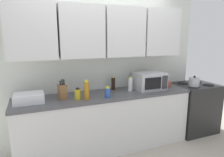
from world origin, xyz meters
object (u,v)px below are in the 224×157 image
(knife_block, at_px, (62,92))
(bottle_amber_vinegar, at_px, (87,90))
(bottle_yellow_mustard, at_px, (78,94))
(bottle_white_jar, at_px, (130,84))
(dish_rack, at_px, (29,98))
(bottle_soy_dark, at_px, (113,83))
(kettle, at_px, (194,82))
(bowl_ceramic_small, at_px, (166,83))
(microwave, at_px, (149,81))
(bottle_blue_cleaner, at_px, (108,92))
(stove_range, at_px, (193,107))

(knife_block, bearing_deg, bottle_amber_vinegar, -27.72)
(bottle_yellow_mustard, relative_size, bottle_white_jar, 0.70)
(dish_rack, relative_size, bottle_soy_dark, 1.76)
(dish_rack, relative_size, knife_block, 1.35)
(kettle, distance_m, dish_rack, 2.66)
(bottle_yellow_mustard, height_order, bottle_white_jar, bottle_white_jar)
(bottle_amber_vinegar, relative_size, bowl_ceramic_small, 1.55)
(microwave, distance_m, bottle_white_jar, 0.35)
(dish_rack, bearing_deg, bottle_white_jar, 0.46)
(kettle, bearing_deg, dish_rack, 176.55)
(bottle_blue_cleaner, bearing_deg, bottle_yellow_mustard, 170.17)
(bottle_soy_dark, bearing_deg, kettle, -14.40)
(dish_rack, relative_size, bottle_amber_vinegar, 1.39)
(bottle_blue_cleaner, bearing_deg, bottle_soy_dark, 56.88)
(dish_rack, height_order, bottle_soy_dark, bottle_soy_dark)
(bottle_amber_vinegar, bearing_deg, microwave, 8.51)
(bottle_soy_dark, bearing_deg, bottle_blue_cleaner, -123.12)
(stove_range, bearing_deg, bowl_ceramic_small, 168.51)
(bowl_ceramic_small, bearing_deg, kettle, -32.98)
(stove_range, relative_size, microwave, 1.90)
(dish_rack, xyz_separation_m, knife_block, (0.44, -0.01, 0.04))
(bowl_ceramic_small, bearing_deg, microwave, -166.97)
(bowl_ceramic_small, bearing_deg, knife_block, -176.85)
(bottle_blue_cleaner, xyz_separation_m, bottle_white_jar, (0.46, 0.19, 0.04))
(bottle_white_jar, bearing_deg, microwave, -2.17)
(bottle_amber_vinegar, height_order, bottle_soy_dark, bottle_amber_vinegar)
(knife_block, bearing_deg, bottle_soy_dark, 13.15)
(stove_range, relative_size, bottle_amber_vinegar, 3.34)
(knife_block, bearing_deg, bottle_blue_cleaner, -15.44)
(knife_block, height_order, bowl_ceramic_small, knife_block)
(dish_rack, bearing_deg, bottle_soy_dark, 8.48)
(kettle, height_order, bottle_amber_vinegar, bottle_amber_vinegar)
(bottle_soy_dark, relative_size, bottle_white_jar, 0.94)
(stove_range, height_order, bowl_ceramic_small, bowl_ceramic_small)
(dish_rack, height_order, knife_block, knife_block)
(knife_block, xyz_separation_m, bottle_blue_cleaner, (0.61, -0.17, -0.03))
(microwave, height_order, bottle_white_jar, microwave)
(kettle, xyz_separation_m, dish_rack, (-2.66, 0.16, -0.03))
(kettle, xyz_separation_m, bottle_white_jar, (-1.15, 0.17, 0.02))
(stove_range, distance_m, bottle_soy_dark, 1.65)
(microwave, height_order, dish_rack, microwave)
(bottle_yellow_mustard, bearing_deg, bottle_blue_cleaner, -9.83)
(kettle, bearing_deg, microwave, 168.79)
(dish_rack, distance_m, bottle_blue_cleaner, 1.06)
(knife_block, distance_m, bowl_ceramic_small, 1.83)
(microwave, height_order, bottle_soy_dark, microwave)
(bottle_amber_vinegar, distance_m, bottle_blue_cleaner, 0.31)
(bottle_soy_dark, bearing_deg, bottle_yellow_mustard, -155.81)
(bottle_blue_cleaner, bearing_deg, dish_rack, 170.53)
(bottle_blue_cleaner, bearing_deg, bowl_ceramic_small, 12.45)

